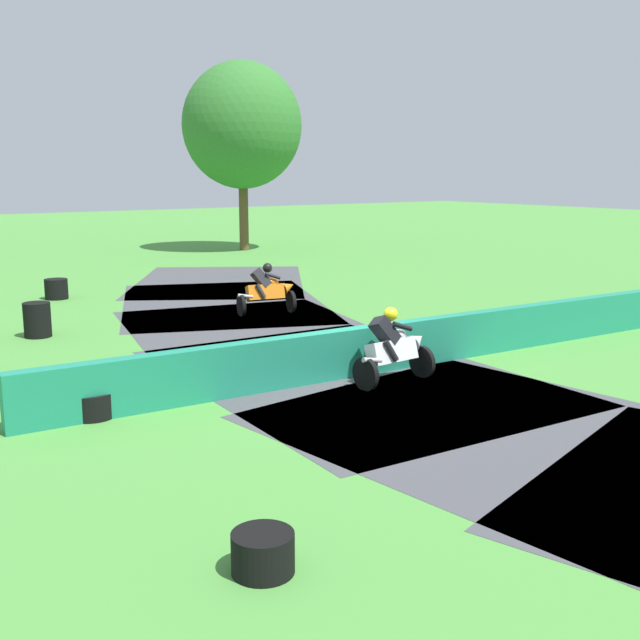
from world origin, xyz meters
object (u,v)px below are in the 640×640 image
at_px(tire_stack_near, 56,289).
at_px(tire_stack_mid_b, 92,404).
at_px(motorcycle_chase_white, 394,347).
at_px(tire_stack_mid_a, 37,320).
at_px(tire_stack_far, 263,553).
at_px(motorcycle_lead_orange, 268,290).

distance_m(tire_stack_near, tire_stack_mid_b, 11.93).
bearing_deg(tire_stack_near, motorcycle_chase_white, -79.40).
xyz_separation_m(motorcycle_chase_white, tire_stack_mid_a, (-4.28, 7.58, -0.24)).
relative_size(tire_stack_mid_a, tire_stack_mid_b, 1.11).
xyz_separation_m(tire_stack_near, tire_stack_mid_a, (-1.90, -5.13, 0.10)).
relative_size(motorcycle_chase_white, tire_stack_mid_a, 2.10).
bearing_deg(tire_stack_far, motorcycle_chase_white, 39.70).
bearing_deg(motorcycle_lead_orange, tire_stack_near, 125.49).
height_order(tire_stack_mid_a, tire_stack_far, tire_stack_mid_a).
bearing_deg(tire_stack_mid_a, motorcycle_chase_white, -60.59).
bearing_deg(tire_stack_mid_b, motorcycle_chase_white, -12.11).
bearing_deg(motorcycle_chase_white, tire_stack_far, -140.30).
relative_size(motorcycle_lead_orange, motorcycle_chase_white, 1.02).
height_order(tire_stack_mid_a, tire_stack_mid_b, tire_stack_mid_a).
distance_m(motorcycle_lead_orange, tire_stack_mid_b, 9.07).
xyz_separation_m(motorcycle_chase_white, tire_stack_far, (-5.38, -4.47, -0.44)).
relative_size(tire_stack_near, tire_stack_far, 1.10).
xyz_separation_m(tire_stack_mid_b, tire_stack_far, (-0.21, -5.57, 0.00)).
height_order(motorcycle_chase_white, tire_stack_mid_a, motorcycle_chase_white).
bearing_deg(tire_stack_near, motorcycle_lead_orange, -54.51).
distance_m(tire_stack_mid_b, tire_stack_far, 5.58).
distance_m(motorcycle_chase_white, tire_stack_near, 12.94).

